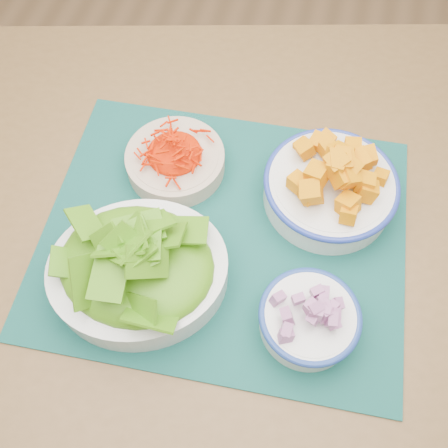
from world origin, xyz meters
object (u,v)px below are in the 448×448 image
Objects in this scene: onion_bowl at (309,317)px; squash_bowl at (331,183)px; lettuce_bowl at (137,265)px; table at (217,218)px; carrot_bowl at (175,157)px; placemat at (224,233)px.

squash_bowl is at bearing 90.50° from onion_bowl.
lettuce_bowl is 1.98× the size of onion_bowl.
carrot_bowl is (-0.08, 0.03, 0.12)m from table.
carrot_bowl reaches higher than placemat.
table is 0.15m from carrot_bowl.
lettuce_bowl reaches higher than onion_bowl.
table is 8.64× the size of onion_bowl.
placemat is 3.34× the size of carrot_bowl.
onion_bowl is (0.27, -0.01, -0.02)m from lettuce_bowl.
squash_bowl reaches higher than placemat.
lettuce_bowl is at bearing 177.58° from onion_bowl.
lettuce_bowl is (-0.11, -0.12, 0.06)m from placemat.
squash_bowl is 0.35m from lettuce_bowl.
carrot_bowl is at bearing 179.79° from squash_bowl.
placemat is 1.78× the size of lettuce_bowl.
onion_bowl is at bearing -41.22° from placemat.
table is at bearing -22.10° from carrot_bowl.
lettuce_bowl is (-0.08, -0.19, 0.15)m from table.
placemat is 0.17m from lettuce_bowl.
squash_bowl is (0.16, 0.11, 0.05)m from placemat.
lettuce_bowl is at bearing -139.95° from squash_bowl.
lettuce_bowl is 0.27m from onion_bowl.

